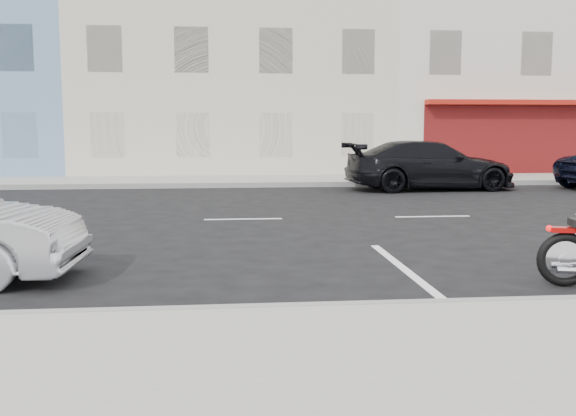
# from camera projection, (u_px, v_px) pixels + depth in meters

# --- Properties ---
(ground) EXTENTS (120.00, 120.00, 0.00)m
(ground) POSITION_uv_depth(u_px,v_px,m) (339.00, 218.00, 13.36)
(ground) COLOR black
(ground) RESTS_ON ground
(sidewalk_far) EXTENTS (80.00, 3.40, 0.15)m
(sidewalk_far) POSITION_uv_depth(u_px,v_px,m) (146.00, 182.00, 21.46)
(sidewalk_far) COLOR gray
(sidewalk_far) RESTS_ON ground
(curb_far) EXTENTS (80.00, 0.12, 0.16)m
(curb_far) POSITION_uv_depth(u_px,v_px,m) (140.00, 186.00, 19.78)
(curb_far) COLOR gray
(curb_far) RESTS_ON ground
(bldg_cream) EXTENTS (12.00, 12.00, 11.50)m
(bldg_cream) POSITION_uv_depth(u_px,v_px,m) (232.00, 40.00, 28.54)
(bldg_cream) COLOR #BEB8A2
(bldg_cream) RESTS_ON ground
(bldg_corner) EXTENTS (14.00, 12.00, 12.50)m
(bldg_corner) POSITION_uv_depth(u_px,v_px,m) (512.00, 33.00, 29.74)
(bldg_corner) COLOR beige
(bldg_corner) RESTS_ON ground
(car_far) EXTENTS (5.22, 2.40, 1.48)m
(car_far) POSITION_uv_depth(u_px,v_px,m) (430.00, 165.00, 19.34)
(car_far) COLOR black
(car_far) RESTS_ON ground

